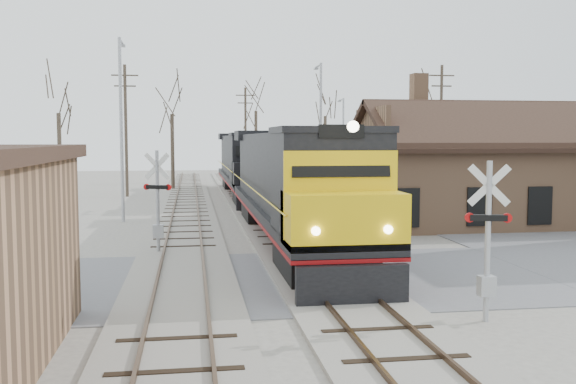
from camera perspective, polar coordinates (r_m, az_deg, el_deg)
name	(u,v)px	position (r m, az deg, el deg)	size (l,w,h in m)	color
ground	(324,278)	(20.72, 3.19, -7.62)	(140.00, 140.00, 0.00)	#A19C91
road	(324,277)	(20.71, 3.19, -7.58)	(60.00, 9.00, 0.03)	slate
track_main	(268,218)	(35.32, -1.79, -2.33)	(3.40, 90.00, 0.24)	#A19C91
track_siding	(185,220)	(35.08, -9.12, -2.44)	(3.40, 90.00, 0.24)	#A19C91
depot	(499,177)	(35.73, 18.27, 1.28)	(15.20, 9.31, 7.90)	#A07353
locomotive_lead	(292,184)	(26.75, 0.35, 0.73)	(3.26, 21.85, 4.85)	black
locomotive_trailing	(246,163)	(48.69, -3.72, 2.56)	(3.26, 21.85, 4.59)	black
crossbuck_near	(488,246)	(16.26, 17.32, -4.64)	(1.10, 0.36, 3.92)	#A5A8AD
crossbuck_far	(158,206)	(24.99, -11.50, -1.20)	(1.08, 0.52, 3.99)	#A5A8AD
streetlight_a	(121,120)	(35.19, -14.59, 6.19)	(0.25, 2.04, 9.70)	#A5A8AD
streetlight_b	(320,126)	(43.30, 2.89, 5.87)	(0.25, 2.04, 9.44)	#A5A8AD
streetlight_c	(343,137)	(59.51, 4.90, 4.92)	(0.25, 2.04, 8.10)	#A5A8AD
utility_pole_a	(126,128)	(50.30, -14.21, 5.53)	(2.00, 0.24, 9.97)	#382D23
utility_pole_b	(246,132)	(67.79, -3.80, 5.34)	(2.00, 0.24, 9.72)	#382D23
utility_pole_c	(441,128)	(51.17, 13.42, 5.58)	(2.00, 0.24, 10.05)	#382D23
tree_a	(58,99)	(51.69, -19.76, 7.78)	(4.23, 4.23, 10.37)	#382D23
tree_b	(172,102)	(56.40, -10.29, 7.91)	(4.34, 4.34, 10.65)	#382D23
tree_c	(256,99)	(67.45, -2.88, 8.22)	(4.85, 4.85, 11.89)	#382D23
tree_d	(325,105)	(65.12, 3.34, 7.72)	(4.45, 4.45, 10.90)	#382D23
tree_e	(419,102)	(63.80, 11.56, 7.88)	(4.57, 4.57, 11.19)	#382D23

